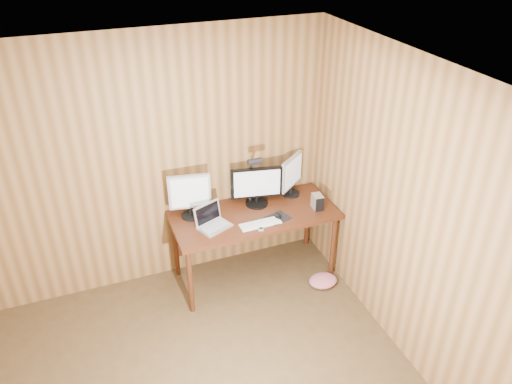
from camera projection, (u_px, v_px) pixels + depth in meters
room_shell at (206, 312)px, 2.98m from camera, size 4.00×4.00×4.00m
desk at (252, 220)px, 4.96m from camera, size 1.60×0.70×0.75m
monitor_center at (257, 186)px, 4.88m from camera, size 0.51×0.23×0.41m
monitor_left at (190, 195)px, 4.67m from camera, size 0.40×0.19×0.45m
monitor_right at (292, 175)px, 5.03m from camera, size 0.32×0.26×0.43m
laptop at (212, 221)px, 4.63m from camera, size 0.36×0.32×0.21m
keyboard at (260, 224)px, 4.67m from camera, size 0.40×0.13×0.02m
mousepad at (278, 218)px, 4.77m from camera, size 0.26×0.23×0.00m
mouse at (278, 216)px, 4.76m from camera, size 0.09×0.12×0.04m
hard_drive at (317, 202)px, 4.89m from camera, size 0.10×0.14×0.15m
phone at (261, 228)px, 4.61m from camera, size 0.07×0.10×0.01m
speaker at (289, 185)px, 5.19m from camera, size 0.05×0.05×0.13m
desk_lamp at (253, 173)px, 4.79m from camera, size 0.13×0.19×0.58m
fabric_pile at (323, 281)px, 5.05m from camera, size 0.30×0.25×0.09m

